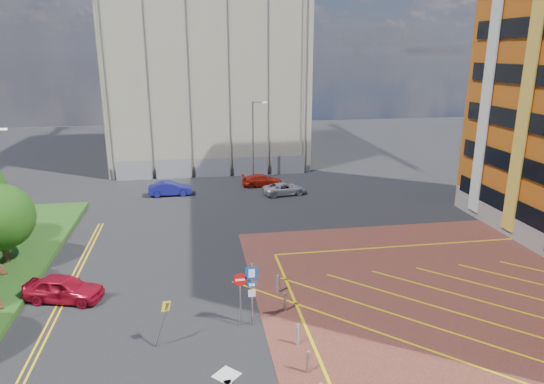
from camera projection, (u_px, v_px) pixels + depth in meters
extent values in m
plane|color=black|center=(244.00, 337.00, 22.37)|extent=(140.00, 140.00, 0.00)
cube|color=brown|center=(519.00, 312.00, 24.56)|extent=(26.00, 26.00, 0.02)
cylinder|color=#3D2B1C|center=(5.00, 248.00, 29.39)|extent=(0.36, 0.36, 1.80)
sphere|color=#173B0D|center=(0.00, 217.00, 28.83)|extent=(4.00, 4.00, 4.00)
cube|color=silver|center=(3.00, 129.00, 29.37)|extent=(0.50, 0.15, 0.12)
cylinder|color=#9EA0A8|center=(253.00, 141.00, 48.39)|extent=(0.16, 0.16, 8.00)
cylinder|color=#9EA0A8|center=(259.00, 102.00, 47.40)|extent=(1.20, 0.10, 0.10)
cube|color=silver|center=(265.00, 102.00, 47.50)|extent=(0.50, 0.15, 0.12)
cylinder|color=#9EA0A8|center=(252.00, 295.00, 22.95)|extent=(0.10, 0.10, 3.20)
cube|color=#0941A0|center=(252.00, 273.00, 22.60)|extent=(0.60, 0.04, 0.60)
cube|color=white|center=(252.00, 273.00, 22.57)|extent=(0.30, 0.02, 0.42)
cube|color=#0941A0|center=(252.00, 285.00, 22.76)|extent=(0.40, 0.04, 0.25)
cube|color=white|center=(252.00, 285.00, 22.74)|extent=(0.28, 0.02, 0.14)
cube|color=white|center=(252.00, 293.00, 22.89)|extent=(0.35, 0.04, 0.35)
cylinder|color=#9EA0A8|center=(240.00, 301.00, 22.93)|extent=(0.08, 0.08, 2.70)
cylinder|color=red|center=(240.00, 280.00, 22.59)|extent=(0.64, 0.04, 0.64)
cube|color=white|center=(240.00, 280.00, 22.57)|extent=(0.44, 0.02, 0.10)
cylinder|color=#9EA0A8|center=(162.00, 325.00, 21.37)|extent=(0.77, 0.08, 2.11)
cube|color=yellow|center=(166.00, 306.00, 21.13)|extent=(0.43, 0.43, 0.57)
cylinder|color=#9EA0A8|center=(308.00, 363.00, 19.76)|extent=(0.14, 0.14, 0.90)
cylinder|color=black|center=(298.00, 336.00, 21.65)|extent=(0.14, 0.14, 0.90)
cylinder|color=#9EA0A8|center=(285.00, 303.00, 24.49)|extent=(0.14, 0.14, 0.90)
cylinder|color=black|center=(278.00, 285.00, 26.39)|extent=(0.14, 0.14, 0.90)
cube|color=#A39D85|center=(206.00, 66.00, 57.17)|extent=(21.20, 19.20, 22.00)
cube|color=#FFA616|center=(220.00, 13.00, 57.69)|extent=(0.90, 0.90, 34.00)
cube|color=gray|center=(223.00, 167.00, 50.66)|extent=(21.60, 0.06, 2.00)
imported|color=#AA0E26|center=(64.00, 288.00, 25.49)|extent=(4.39, 2.72, 1.40)
imported|color=navy|center=(170.00, 189.00, 44.13)|extent=(3.92, 1.43, 1.28)
imported|color=#B21E0F|center=(262.00, 180.00, 47.23)|extent=(3.94, 1.61, 1.14)
imported|color=silver|center=(285.00, 189.00, 44.41)|extent=(4.23, 2.49, 1.10)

